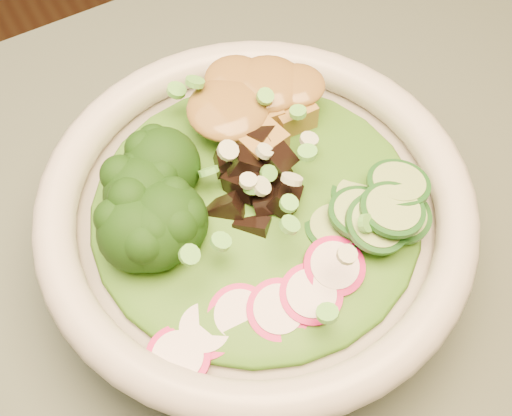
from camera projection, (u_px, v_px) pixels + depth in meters
salad_bowl at (256, 224)px, 0.51m from camera, size 0.30×0.30×0.08m
lettuce_bed at (256, 207)px, 0.49m from camera, size 0.23×0.23×0.03m
broccoli_florets at (150, 205)px, 0.47m from camera, size 0.11×0.11×0.05m
radish_slices at (274, 303)px, 0.45m from camera, size 0.13×0.09×0.02m
cucumber_slices at (364, 188)px, 0.48m from camera, size 0.10×0.10×0.04m
mushroom_heap at (254, 177)px, 0.48m from camera, size 0.10×0.10×0.05m
tofu_cubes at (248, 114)px, 0.51m from camera, size 0.12×0.10×0.04m
peanut_sauce at (248, 100)px, 0.50m from camera, size 0.08×0.06×0.02m
scallion_garnish at (256, 185)px, 0.47m from camera, size 0.22×0.22×0.03m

